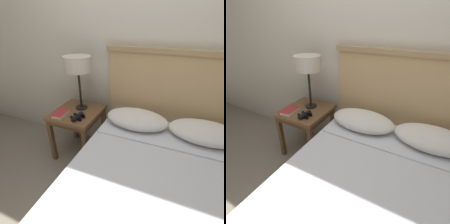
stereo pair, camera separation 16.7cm
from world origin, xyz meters
The scene contains 6 objects.
wall_back centered at (0.00, 1.06, 1.30)m, with size 8.00×0.06×2.60m.
nightstand centered at (-0.59, 0.72, 0.48)m, with size 0.49×0.53×0.56m.
bed centered at (0.37, 0.18, 0.30)m, with size 1.40×1.84×1.22m.
table_lamp centered at (-0.59, 0.80, 1.04)m, with size 0.28×0.28×0.57m.
book_on_nightstand centered at (-0.71, 0.58, 0.58)m, with size 0.14×0.21×0.03m.
binoculars_pair centered at (-0.50, 0.58, 0.58)m, with size 0.14×0.16×0.05m.
Camera 1 is at (0.39, -0.70, 1.46)m, focal length 28.00 mm.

